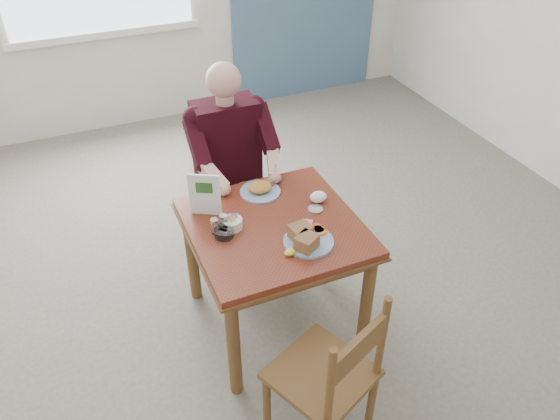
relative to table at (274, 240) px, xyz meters
name	(u,v)px	position (x,y,z in m)	size (l,w,h in m)	color
floor	(275,319)	(0.00, 0.00, -0.64)	(6.00, 6.00, 0.00)	#60594D
lemon_wedge	(290,252)	(-0.03, -0.27, 0.13)	(0.06, 0.04, 0.03)	yellow
napkin	(318,197)	(0.31, 0.09, 0.14)	(0.10, 0.08, 0.06)	white
metal_dish	(315,209)	(0.26, 0.03, 0.12)	(0.09, 0.09, 0.01)	silver
table	(274,240)	(0.00, 0.00, 0.00)	(0.92, 0.92, 0.75)	maroon
chair_far	(229,189)	(0.00, 0.80, -0.16)	(0.42, 0.42, 0.95)	brown
chair_near	(329,378)	(-0.08, -0.83, -0.16)	(0.55, 0.55, 0.95)	brown
diner	(231,153)	(0.00, 0.71, 0.17)	(0.53, 0.56, 1.39)	gray
near_plate	(306,238)	(0.09, -0.21, 0.14)	(0.35, 0.35, 0.09)	white
far_plate	(261,189)	(0.04, 0.31, 0.14)	(0.29, 0.29, 0.06)	white
caddy	(232,223)	(-0.22, 0.06, 0.14)	(0.11, 0.11, 0.08)	white
shakers	(219,224)	(-0.29, 0.06, 0.16)	(0.10, 0.07, 0.09)	white
creamer	(224,232)	(-0.28, 0.01, 0.14)	(0.11, 0.11, 0.05)	white
menu	(205,194)	(-0.31, 0.24, 0.24)	(0.16, 0.09, 0.25)	white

